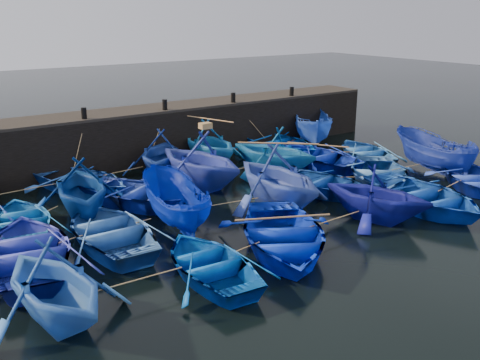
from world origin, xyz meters
TOP-DOWN VIEW (x-y plane):
  - ground at (0.00, 0.00)m, footprint 120.00×120.00m
  - quay_wall at (0.00, 10.50)m, footprint 26.00×2.50m
  - quay_top at (0.00, 10.50)m, footprint 26.00×2.50m
  - bollard_1 at (-4.00, 9.60)m, footprint 0.24×0.24m
  - bollard_2 at (0.00, 9.60)m, footprint 0.24×0.24m
  - bollard_3 at (4.00, 9.60)m, footprint 0.24×0.24m
  - bollard_4 at (8.00, 9.60)m, footprint 0.24×0.24m
  - boat_1 at (-5.02, 7.44)m, footprint 5.07×5.76m
  - boat_2 at (-1.28, 7.70)m, footprint 5.15×5.31m
  - boat_3 at (1.50, 8.04)m, footprint 3.66×4.25m
  - boat_4 at (5.70, 7.81)m, footprint 4.16×5.52m
  - boat_5 at (8.24, 7.93)m, footprint 4.67×5.33m
  - boat_6 at (-8.18, 4.47)m, footprint 3.49×4.50m
  - boat_7 at (-5.95, 4.76)m, footprint 4.65×5.11m
  - boat_8 at (-3.73, 4.43)m, footprint 5.68×6.18m
  - boat_9 at (-0.72, 5.12)m, footprint 4.91×5.45m
  - boat_10 at (3.05, 4.88)m, footprint 4.99×5.34m
  - boat_11 at (5.68, 4.80)m, footprint 3.63×5.00m
  - boat_12 at (8.39, 4.19)m, footprint 4.43×5.17m
  - boat_13 at (-8.67, 1.55)m, footprint 4.66×5.86m
  - boat_14 at (-6.10, 1.70)m, footprint 3.64×5.00m
  - boat_15 at (-3.74, 1.75)m, footprint 2.50×4.81m
  - boat_16 at (0.47, 1.39)m, footprint 4.22×4.85m
  - boat_17 at (3.05, 1.48)m, footprint 4.23×5.14m
  - boat_18 at (5.71, 0.99)m, footprint 6.15×6.24m
  - boat_19 at (9.26, 0.89)m, footprint 2.56×4.99m
  - boat_20 at (-8.90, -1.91)m, footprint 4.11×4.59m
  - boat_21 at (-4.62, -1.99)m, footprint 3.31×4.40m
  - boat_22 at (-1.89, -1.85)m, footprint 6.01×6.58m
  - boat_23 at (2.51, -1.73)m, footprint 4.50×4.82m
  - boat_24 at (4.89, -1.96)m, footprint 4.39×5.70m
  - boat_25 at (8.64, -1.63)m, footprint 5.26×5.54m
  - wooden_crate at (-0.42, 5.12)m, footprint 0.49×0.36m
  - mooring_ropes at (-0.20, 5.01)m, footprint 17.91×11.53m
  - loose_oars at (1.44, 3.09)m, footprint 9.83×11.97m

SIDE VIEW (x-z plane):
  - ground at x=0.00m, z-range 0.00..0.00m
  - boat_6 at x=-8.18m, z-range 0.00..0.86m
  - boat_21 at x=-4.62m, z-range 0.00..0.87m
  - boat_12 at x=8.39m, z-range 0.00..0.91m
  - boat_17 at x=3.05m, z-range 0.00..0.93m
  - boat_25 at x=8.64m, z-range 0.00..0.93m
  - boat_1 at x=-5.02m, z-range 0.00..0.99m
  - boat_14 at x=-6.10m, z-range 0.00..1.02m
  - boat_11 at x=5.68m, z-range 0.00..1.02m
  - boat_8 at x=-3.73m, z-range 0.00..1.05m
  - boat_18 at x=5.71m, z-range 0.00..1.06m
  - boat_4 at x=5.70m, z-range 0.00..1.09m
  - boat_13 at x=-8.67m, z-range 0.00..1.09m
  - boat_24 at x=4.89m, z-range 0.00..1.10m
  - boat_22 at x=-1.89m, z-range 0.00..1.12m
  - boat_15 at x=-3.74m, z-range 0.00..1.77m
  - mooring_ropes at x=-0.20m, z-range -0.16..1.94m
  - boat_19 at x=9.26m, z-range 0.00..1.84m
  - boat_5 at x=8.24m, z-range 0.00..2.01m
  - boat_23 at x=2.51m, z-range 0.00..2.05m
  - boat_2 at x=-1.28m, z-range 0.00..2.13m
  - boat_20 at x=-8.90m, z-range 0.00..2.15m
  - boat_3 at x=1.50m, z-range 0.00..2.23m
  - boat_10 at x=3.05m, z-range 0.00..2.27m
  - boat_7 at x=-5.95m, z-range 0.00..2.31m
  - boat_16 at x=0.47m, z-range 0.00..2.48m
  - quay_wall at x=0.00m, z-range 0.00..2.50m
  - boat_9 at x=-0.72m, z-range 0.00..2.53m
  - loose_oars at x=1.44m, z-range 0.98..2.51m
  - quay_top at x=0.00m, z-range 2.50..2.62m
  - wooden_crate at x=-0.42m, z-range 2.53..2.77m
  - bollard_1 at x=-4.00m, z-range 2.62..3.12m
  - bollard_2 at x=0.00m, z-range 2.62..3.12m
  - bollard_3 at x=4.00m, z-range 2.62..3.12m
  - bollard_4 at x=8.00m, z-range 2.62..3.12m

